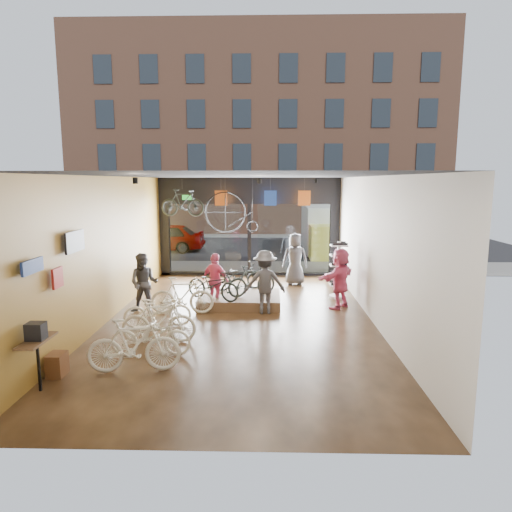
{
  "coord_description": "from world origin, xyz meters",
  "views": [
    {
      "loc": [
        0.73,
        -11.73,
        3.67
      ],
      "look_at": [
        0.38,
        1.4,
        1.51
      ],
      "focal_mm": 32.0,
      "sensor_mm": 36.0,
      "label": 1
    }
  ],
  "objects_px": {
    "floor_bike_5": "(182,296)",
    "customer_3": "(265,282)",
    "customer_5": "(340,278)",
    "box_truck": "(326,231)",
    "floor_bike_4": "(158,310)",
    "hung_bike": "(182,203)",
    "floor_bike_3": "(159,321)",
    "display_platform": "(240,300)",
    "customer_1": "(144,283)",
    "floor_bike_1": "(134,345)",
    "customer_2": "(216,280)",
    "display_bike_right": "(239,276)",
    "customer_4": "(295,259)",
    "sunglasses_rack": "(338,270)",
    "display_bike_mid": "(252,281)",
    "display_bike_left": "(213,284)",
    "floor_bike_2": "(151,335)",
    "penny_farthing": "(234,214)",
    "street_car": "(163,237)"
  },
  "relations": [
    {
      "from": "floor_bike_5",
      "to": "customer_2",
      "type": "height_order",
      "value": "customer_2"
    },
    {
      "from": "street_car",
      "to": "display_bike_mid",
      "type": "xyz_separation_m",
      "value": [
        5.08,
        -10.55,
        0.02
      ]
    },
    {
      "from": "customer_1",
      "to": "hung_bike",
      "type": "height_order",
      "value": "hung_bike"
    },
    {
      "from": "display_platform",
      "to": "sunglasses_rack",
      "type": "height_order",
      "value": "sunglasses_rack"
    },
    {
      "from": "floor_bike_5",
      "to": "floor_bike_1",
      "type": "bearing_deg",
      "value": 174.52
    },
    {
      "from": "floor_bike_1",
      "to": "customer_3",
      "type": "relative_size",
      "value": 1.01
    },
    {
      "from": "customer_1",
      "to": "floor_bike_1",
      "type": "bearing_deg",
      "value": -76.37
    },
    {
      "from": "customer_2",
      "to": "display_platform",
      "type": "bearing_deg",
      "value": -128.56
    },
    {
      "from": "floor_bike_5",
      "to": "customer_4",
      "type": "height_order",
      "value": "customer_4"
    },
    {
      "from": "floor_bike_5",
      "to": "customer_1",
      "type": "relative_size",
      "value": 1.04
    },
    {
      "from": "floor_bike_5",
      "to": "customer_3",
      "type": "relative_size",
      "value": 0.99
    },
    {
      "from": "floor_bike_2",
      "to": "display_bike_left",
      "type": "xyz_separation_m",
      "value": [
        0.91,
        3.52,
        0.3
      ]
    },
    {
      "from": "display_bike_right",
      "to": "sunglasses_rack",
      "type": "distance_m",
      "value": 3.13
    },
    {
      "from": "box_truck",
      "to": "customer_4",
      "type": "distance_m",
      "value": 6.97
    },
    {
      "from": "floor_bike_3",
      "to": "display_platform",
      "type": "xyz_separation_m",
      "value": [
        1.65,
        3.31,
        -0.36
      ]
    },
    {
      "from": "floor_bike_3",
      "to": "customer_3",
      "type": "bearing_deg",
      "value": -46.39
    },
    {
      "from": "box_truck",
      "to": "floor_bike_1",
      "type": "xyz_separation_m",
      "value": [
        -5.5,
        -14.39,
        -0.67
      ]
    },
    {
      "from": "floor_bike_1",
      "to": "display_bike_left",
      "type": "xyz_separation_m",
      "value": [
        1.02,
        4.36,
        0.21
      ]
    },
    {
      "from": "display_bike_right",
      "to": "floor_bike_5",
      "type": "bearing_deg",
      "value": 117.07
    },
    {
      "from": "floor_bike_3",
      "to": "customer_5",
      "type": "bearing_deg",
      "value": -58.28
    },
    {
      "from": "box_truck",
      "to": "customer_3",
      "type": "distance_m",
      "value": 10.73
    },
    {
      "from": "box_truck",
      "to": "sunglasses_rack",
      "type": "distance_m",
      "value": 8.62
    },
    {
      "from": "floor_bike_5",
      "to": "hung_bike",
      "type": "distance_m",
      "value": 4.42
    },
    {
      "from": "customer_1",
      "to": "customer_5",
      "type": "bearing_deg",
      "value": 7.97
    },
    {
      "from": "display_bike_right",
      "to": "customer_3",
      "type": "height_order",
      "value": "customer_3"
    },
    {
      "from": "floor_bike_4",
      "to": "display_bike_right",
      "type": "bearing_deg",
      "value": -44.64
    },
    {
      "from": "display_bike_right",
      "to": "floor_bike_1",
      "type": "bearing_deg",
      "value": 141.58
    },
    {
      "from": "floor_bike_4",
      "to": "display_bike_right",
      "type": "relative_size",
      "value": 1.04
    },
    {
      "from": "hung_bike",
      "to": "floor_bike_4",
      "type": "bearing_deg",
      "value": -166.37
    },
    {
      "from": "display_bike_mid",
      "to": "customer_5",
      "type": "bearing_deg",
      "value": -121.64
    },
    {
      "from": "floor_bike_3",
      "to": "customer_2",
      "type": "relative_size",
      "value": 1.07
    },
    {
      "from": "display_bike_right",
      "to": "box_truck",
      "type": "bearing_deg",
      "value": -45.24
    },
    {
      "from": "display_bike_left",
      "to": "display_bike_mid",
      "type": "xyz_separation_m",
      "value": [
        1.1,
        0.47,
        0.02
      ]
    },
    {
      "from": "display_bike_mid",
      "to": "floor_bike_2",
      "type": "bearing_deg",
      "value": 125.13
    },
    {
      "from": "floor_bike_5",
      "to": "customer_1",
      "type": "height_order",
      "value": "customer_1"
    },
    {
      "from": "street_car",
      "to": "floor_bike_4",
      "type": "height_order",
      "value": "street_car"
    },
    {
      "from": "floor_bike_5",
      "to": "display_bike_mid",
      "type": "relative_size",
      "value": 1.14
    },
    {
      "from": "box_truck",
      "to": "floor_bike_3",
      "type": "relative_size",
      "value": 3.58
    },
    {
      "from": "floor_bike_4",
      "to": "hung_bike",
      "type": "relative_size",
      "value": 1.07
    },
    {
      "from": "customer_2",
      "to": "penny_farthing",
      "type": "distance_m",
      "value": 3.96
    },
    {
      "from": "box_truck",
      "to": "floor_bike_1",
      "type": "distance_m",
      "value": 15.41
    },
    {
      "from": "floor_bike_2",
      "to": "customer_1",
      "type": "height_order",
      "value": "customer_1"
    },
    {
      "from": "customer_1",
      "to": "penny_farthing",
      "type": "xyz_separation_m",
      "value": [
        2.22,
        4.23,
        1.65
      ]
    },
    {
      "from": "floor_bike_1",
      "to": "floor_bike_5",
      "type": "xyz_separation_m",
      "value": [
        0.2,
        3.93,
        -0.01
      ]
    },
    {
      "from": "customer_5",
      "to": "box_truck",
      "type": "bearing_deg",
      "value": -144.85
    },
    {
      "from": "box_truck",
      "to": "sunglasses_rack",
      "type": "height_order",
      "value": "box_truck"
    },
    {
      "from": "floor_bike_2",
      "to": "customer_2",
      "type": "distance_m",
      "value": 3.99
    },
    {
      "from": "floor_bike_1",
      "to": "customer_5",
      "type": "distance_m",
      "value": 6.63
    },
    {
      "from": "floor_bike_1",
      "to": "floor_bike_5",
      "type": "bearing_deg",
      "value": -10.43
    },
    {
      "from": "customer_4",
      "to": "penny_farthing",
      "type": "distance_m",
      "value": 2.78
    }
  ]
}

